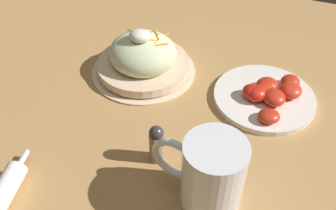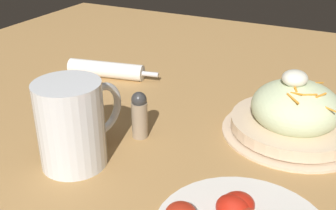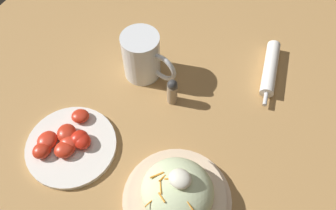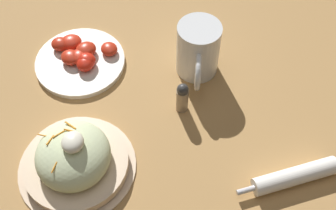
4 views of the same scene
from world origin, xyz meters
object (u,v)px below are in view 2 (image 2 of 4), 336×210
(salad_plate, at_px, (294,115))
(napkin_roll, at_px, (107,70))
(beer_mug, at_px, (73,129))
(salt_shaker, at_px, (140,115))

(salad_plate, distance_m, napkin_roll, 0.43)
(beer_mug, relative_size, napkin_roll, 0.74)
(napkin_roll, xyz_separation_m, salt_shaker, (-0.19, -0.20, 0.02))
(beer_mug, distance_m, salt_shaker, 0.12)
(salad_plate, relative_size, napkin_roll, 1.13)
(salad_plate, bearing_deg, napkin_roll, 80.65)
(napkin_roll, distance_m, salt_shaker, 0.28)
(beer_mug, distance_m, napkin_roll, 0.34)
(napkin_roll, bearing_deg, salad_plate, -99.35)
(napkin_roll, height_order, salt_shaker, salt_shaker)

